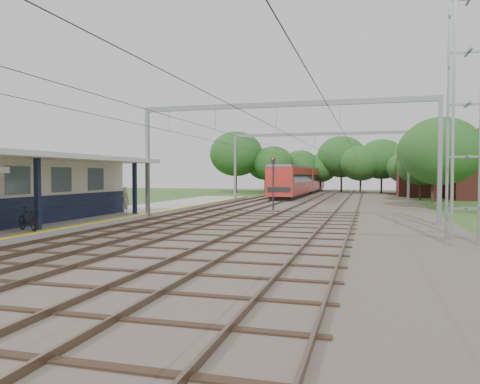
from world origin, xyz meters
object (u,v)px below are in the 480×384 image
(person, at_px, (126,200))
(bicycle, at_px, (28,219))
(train, at_px, (303,180))
(signal_post, at_px, (273,178))

(person, distance_m, bicycle, 9.49)
(bicycle, distance_m, train, 48.29)
(person, bearing_deg, bicycle, 114.87)
(person, xyz_separation_m, train, (6.05, 38.49, 0.92))
(person, distance_m, signal_post, 11.57)
(person, relative_size, train, 0.05)
(bicycle, bearing_deg, person, 26.91)
(train, relative_size, signal_post, 8.66)
(person, xyz_separation_m, bicycle, (0.52, -9.47, -0.32))
(bicycle, xyz_separation_m, signal_post, (7.39, 17.80, 1.70))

